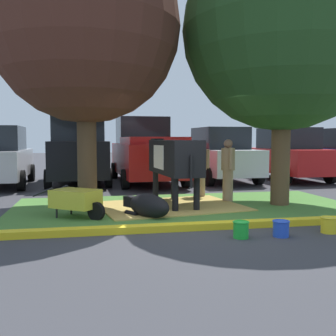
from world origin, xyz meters
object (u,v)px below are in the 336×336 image
(calf_lying, at_px, (148,206))
(bucket_blue, at_px, (281,228))
(wheelbarrow, at_px, (77,199))
(shade_tree_left, at_px, (85,28))
(person_visitor_near, at_px, (228,169))
(hatchback_white, at_px, (219,155))
(sedan_red, at_px, (287,155))
(suv_black, at_px, (78,148))
(shade_tree_right, at_px, (283,30))
(pickup_truck_black, at_px, (146,152))
(cow_holstein, at_px, (173,158))
(bucket_green, at_px, (241,229))
(person_handler, at_px, (200,168))
(bucket_yellow, at_px, (329,225))

(calf_lying, xyz_separation_m, bucket_blue, (1.90, -1.99, -0.10))
(wheelbarrow, bearing_deg, calf_lying, -7.03)
(calf_lying, height_order, wheelbarrow, wheelbarrow)
(shade_tree_left, relative_size, person_visitor_near, 3.91)
(hatchback_white, bearing_deg, wheelbarrow, -129.70)
(shade_tree_left, distance_m, hatchback_white, 7.59)
(calf_lying, relative_size, hatchback_white, 0.29)
(person_visitor_near, xyz_separation_m, sedan_red, (4.10, 4.62, 0.14))
(wheelbarrow, height_order, suv_black, suv_black)
(shade_tree_right, relative_size, hatchback_white, 1.46)
(shade_tree_left, relative_size, bucket_blue, 22.09)
(pickup_truck_black, height_order, hatchback_white, pickup_truck_black)
(shade_tree_right, relative_size, wheelbarrow, 4.49)
(pickup_truck_black, height_order, sedan_red, pickup_truck_black)
(cow_holstein, xyz_separation_m, hatchback_white, (2.83, 4.91, -0.16))
(bucket_green, relative_size, sedan_red, 0.06)
(calf_lying, relative_size, bucket_blue, 4.54)
(bucket_green, relative_size, pickup_truck_black, 0.05)
(shade_tree_left, relative_size, wheelbarrow, 4.28)
(person_handler, height_order, person_visitor_near, person_visitor_near)
(suv_black, distance_m, pickup_truck_black, 2.44)
(bucket_blue, bearing_deg, cow_holstein, 107.96)
(bucket_yellow, bearing_deg, bucket_green, -178.70)
(shade_tree_left, xyz_separation_m, shade_tree_right, (4.54, -0.47, 0.07))
(calf_lying, distance_m, person_visitor_near, 2.80)
(cow_holstein, distance_m, person_handler, 1.45)
(person_handler, distance_m, wheelbarrow, 3.91)
(calf_lying, relative_size, sedan_red, 0.29)
(bucket_yellow, height_order, sedan_red, sedan_red)
(cow_holstein, bearing_deg, shade_tree_right, -11.54)
(cow_holstein, height_order, suv_black, suv_black)
(cow_holstein, bearing_deg, bucket_blue, -72.04)
(calf_lying, height_order, sedan_red, sedan_red)
(person_visitor_near, distance_m, wheelbarrow, 3.95)
(wheelbarrow, relative_size, suv_black, 0.31)
(wheelbarrow, bearing_deg, shade_tree_left, 79.60)
(calf_lying, xyz_separation_m, wheelbarrow, (-1.41, 0.17, 0.15))
(shade_tree_right, distance_m, person_handler, 3.97)
(sedan_red, bearing_deg, hatchback_white, 177.34)
(shade_tree_left, height_order, hatchback_white, shade_tree_left)
(shade_tree_right, xyz_separation_m, cow_holstein, (-2.52, 0.51, -2.98))
(person_visitor_near, distance_m, pickup_truck_black, 5.14)
(person_visitor_near, height_order, suv_black, suv_black)
(cow_holstein, distance_m, sedan_red, 7.32)
(bucket_blue, bearing_deg, person_handler, 91.48)
(hatchback_white, height_order, sedan_red, same)
(shade_tree_right, bearing_deg, wheelbarrow, -171.94)
(wheelbarrow, xyz_separation_m, hatchback_white, (5.06, 6.10, 0.60))
(wheelbarrow, distance_m, suv_black, 6.45)
(calf_lying, height_order, suv_black, suv_black)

